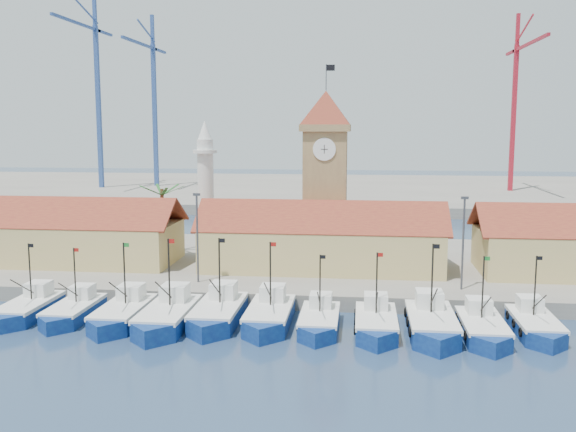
# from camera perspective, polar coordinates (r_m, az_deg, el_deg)

# --- Properties ---
(ground) EXTENTS (400.00, 400.00, 0.00)m
(ground) POSITION_cam_1_polar(r_m,az_deg,el_deg) (52.84, 1.64, -10.94)
(ground) COLOR navy
(ground) RESTS_ON ground
(quay) EXTENTS (140.00, 32.00, 1.50)m
(quay) POSITION_cam_1_polar(r_m,az_deg,el_deg) (75.71, 3.19, -4.50)
(quay) COLOR gray
(quay) RESTS_ON ground
(terminal) EXTENTS (240.00, 80.00, 2.00)m
(terminal) POSITION_cam_1_polar(r_m,az_deg,el_deg) (160.66, 4.98, 2.25)
(terminal) COLOR gray
(terminal) RESTS_ON ground
(boat_0) EXTENTS (3.40, 9.30, 7.04)m
(boat_0) POSITION_cam_1_polar(r_m,az_deg,el_deg) (62.84, -22.17, -7.74)
(boat_0) COLOR navy
(boat_0) RESTS_ON ground
(boat_1) EXTENTS (3.25, 8.92, 6.75)m
(boat_1) POSITION_cam_1_polar(r_m,az_deg,el_deg) (60.81, -18.61, -8.11)
(boat_1) COLOR navy
(boat_1) RESTS_ON ground
(boat_2) EXTENTS (3.60, 9.85, 7.45)m
(boat_2) POSITION_cam_1_polar(r_m,az_deg,el_deg) (58.41, -14.53, -8.54)
(boat_2) COLOR navy
(boat_2) RESTS_ON ground
(boat_3) EXTENTS (3.86, 10.58, 8.01)m
(boat_3) POSITION_cam_1_polar(r_m,az_deg,el_deg) (56.56, -10.72, -8.91)
(boat_3) COLOR navy
(boat_3) RESTS_ON ground
(boat_4) EXTENTS (3.80, 10.40, 7.87)m
(boat_4) POSITION_cam_1_polar(r_m,az_deg,el_deg) (56.91, -6.27, -8.72)
(boat_4) COLOR navy
(boat_4) RESTS_ON ground
(boat_5) EXTENTS (3.68, 10.08, 7.63)m
(boat_5) POSITION_cam_1_polar(r_m,az_deg,el_deg) (56.04, -1.70, -8.97)
(boat_5) COLOR navy
(boat_5) RESTS_ON ground
(boat_6) EXTENTS (3.24, 8.88, 6.72)m
(boat_6) POSITION_cam_1_polar(r_m,az_deg,el_deg) (54.95, 2.78, -9.43)
(boat_6) COLOR navy
(boat_6) RESTS_ON ground
(boat_7) EXTENTS (3.42, 9.37, 7.09)m
(boat_7) POSITION_cam_1_polar(r_m,az_deg,el_deg) (54.60, 7.84, -9.57)
(boat_7) COLOR navy
(boat_7) RESTS_ON ground
(boat_8) EXTENTS (3.83, 10.50, 7.94)m
(boat_8) POSITION_cam_1_polar(r_m,az_deg,el_deg) (54.91, 12.68, -9.49)
(boat_8) COLOR navy
(boat_8) RESTS_ON ground
(boat_9) EXTENTS (3.40, 9.31, 7.04)m
(boat_9) POSITION_cam_1_polar(r_m,az_deg,el_deg) (55.20, 16.95, -9.66)
(boat_9) COLOR navy
(boat_9) RESTS_ON ground
(boat_10) EXTENTS (3.32, 9.10, 6.89)m
(boat_10) POSITION_cam_1_polar(r_m,az_deg,el_deg) (57.45, 21.16, -9.17)
(boat_10) COLOR navy
(boat_10) RESTS_ON ground
(hall_left) EXTENTS (31.20, 10.13, 7.61)m
(hall_left) POSITION_cam_1_polar(r_m,az_deg,el_deg) (79.71, -20.62, -2.00)
(hall_left) COLOR tan
(hall_left) RESTS_ON quay
(hall_center) EXTENTS (27.04, 10.13, 7.61)m
(hall_center) POSITION_cam_1_polar(r_m,az_deg,el_deg) (71.15, 3.02, -2.65)
(hall_center) COLOR tan
(hall_center) RESTS_ON quay
(clock_tower) EXTENTS (5.80, 5.80, 22.70)m
(clock_tower) POSITION_cam_1_polar(r_m,az_deg,el_deg) (76.08, 3.34, 4.10)
(clock_tower) COLOR #A08652
(clock_tower) RESTS_ON quay
(minaret) EXTENTS (3.00, 3.00, 16.30)m
(minaret) POSITION_cam_1_polar(r_m,az_deg,el_deg) (80.46, -7.33, 2.67)
(minaret) COLOR silver
(minaret) RESTS_ON quay
(palm_tree) EXTENTS (5.60, 5.03, 8.39)m
(palm_tree) POSITION_cam_1_polar(r_m,az_deg,el_deg) (80.30, -11.09, 0.07)
(palm_tree) COLOR brown
(palm_tree) RESTS_ON quay
(lamp_posts) EXTENTS (80.70, 0.25, 9.03)m
(lamp_posts) POSITION_cam_1_polar(r_m,az_deg,el_deg) (62.82, 3.05, -1.78)
(lamp_posts) COLOR #3F3F44
(lamp_posts) RESTS_ON quay
(crane_blue_far) EXTENTS (1.00, 32.20, 45.91)m
(crane_blue_far) POSITION_cam_1_polar(r_m,az_deg,el_deg) (163.79, -16.75, 11.31)
(crane_blue_far) COLOR #2E4C8E
(crane_blue_far) RESTS_ON terminal
(crane_blue_near) EXTENTS (1.00, 30.75, 42.09)m
(crane_blue_near) POSITION_cam_1_polar(r_m,az_deg,el_deg) (165.13, -11.94, 10.67)
(crane_blue_near) COLOR #2E4C8E
(crane_blue_near) RESTS_ON terminal
(crane_red_right) EXTENTS (1.00, 35.49, 40.27)m
(crane_red_right) POSITION_cam_1_polar(r_m,az_deg,el_deg) (157.00, 19.65, 10.30)
(crane_red_right) COLOR #AC1A2A
(crane_red_right) RESTS_ON terminal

